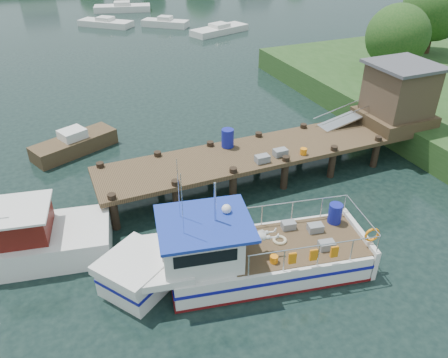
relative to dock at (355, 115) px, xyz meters
name	(u,v)px	position (x,y,z in m)	size (l,w,h in m)	color
ground_plane	(231,183)	(-6.51, -0.01, -2.24)	(160.00, 160.00, 0.00)	black
dock	(355,115)	(0.00, 0.00, 0.00)	(16.60, 3.00, 4.78)	#493722
lobster_boat	(234,256)	(-8.80, -5.43, -1.42)	(9.36, 4.13, 4.50)	silver
moored_rowboat	(74,144)	(-12.69, 5.93, -1.78)	(4.50, 3.04, 1.24)	#493722
moored_far	(122,8)	(-2.67, 42.08, -1.81)	(7.13, 3.88, 1.15)	silver
moored_b	(165,23)	(-0.19, 31.81, -1.84)	(4.89, 4.42, 1.09)	silver
moored_c	(219,30)	(4.03, 26.80, -1.88)	(6.56, 4.03, 0.98)	silver
moored_d	(106,23)	(-6.07, 34.48, -1.87)	(5.66, 5.38, 0.99)	silver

